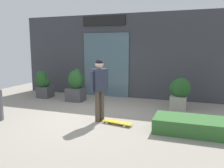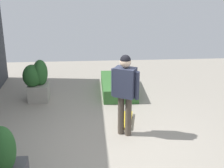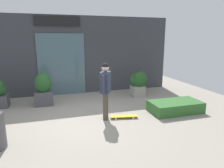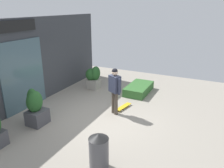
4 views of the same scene
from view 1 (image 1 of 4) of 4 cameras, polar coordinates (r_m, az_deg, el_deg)
The scene contains 8 objects.
ground_plane at distance 6.91m, azimuth -5.80°, elevation -8.02°, with size 12.00×12.00×0.00m, color gray.
building_facade at distance 9.52m, azimuth 1.94°, elevation 6.83°, with size 8.65×0.31×3.34m.
skateboarder at distance 6.27m, azimuth -3.11°, elevation 0.05°, with size 0.42×0.53×1.71m.
skateboard at distance 6.20m, azimuth 1.31°, elevation -9.37°, with size 0.85×0.35×0.08m.
planter_box_left at distance 8.90m, azimuth -8.79°, elevation -0.03°, with size 0.63×0.61×1.22m.
planter_box_right at distance 9.78m, azimuth -16.54°, elevation 0.26°, with size 0.60×0.60×1.10m.
planter_box_mid at distance 7.90m, azimuth 16.15°, elevation -1.92°, with size 0.69×0.62×1.06m.
hedge_ledge at distance 5.92m, azimuth 18.71°, elevation -9.58°, with size 1.70×0.90×0.36m, color #33662D.
Camera 1 is at (2.85, -5.97, 2.01)m, focal length 37.22 mm.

